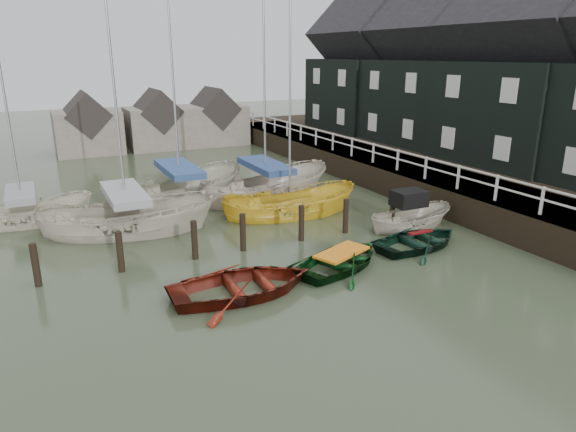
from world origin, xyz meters
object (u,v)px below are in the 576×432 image
sailboat_d (266,197)px  sailboat_e (25,222)px  rowboat_dkgreen (419,247)px  sailboat_a (128,230)px  rowboat_green (341,267)px  sailboat_c (290,214)px  motorboat (410,225)px  rowboat_red (243,294)px  sailboat_b (181,202)px

sailboat_d → sailboat_e: bearing=77.1°
rowboat_dkgreen → sailboat_d: size_ratio=0.31×
rowboat_dkgreen → sailboat_a: (-9.43, 6.55, 0.06)m
rowboat_green → sailboat_c: (1.08, 6.06, 0.01)m
motorboat → sailboat_e: bearing=62.7°
rowboat_green → rowboat_dkgreen: 3.63m
sailboat_a → sailboat_e: bearing=66.7°
rowboat_red → sailboat_b: (0.95, 10.54, 0.06)m
sailboat_a → sailboat_c: 6.94m
sailboat_d → motorboat: bearing=-161.2°
sailboat_a → rowboat_green: bearing=-123.9°
sailboat_b → rowboat_dkgreen: bearing=-169.1°
sailboat_b → sailboat_a: bearing=114.3°
rowboat_dkgreen → motorboat: 2.16m
rowboat_red → sailboat_d: sailboat_d is taller
motorboat → sailboat_d: sailboat_d is taller
rowboat_green → sailboat_c: size_ratio=0.34×
sailboat_a → motorboat: bearing=-98.2°
rowboat_dkgreen → sailboat_e: size_ratio=0.42×
rowboat_dkgreen → sailboat_a: size_ratio=0.33×
sailboat_c → sailboat_e: size_ratio=1.25×
rowboat_green → motorboat: 5.18m
sailboat_b → sailboat_e: (-6.77, -0.17, 0.00)m
rowboat_red → rowboat_green: rowboat_red is taller
rowboat_red → motorboat: 8.83m
rowboat_red → sailboat_c: 8.10m
rowboat_green → sailboat_e: size_ratio=0.42×
sailboat_b → sailboat_e: bearing=69.1°
sailboat_b → sailboat_c: bearing=-158.5°
rowboat_green → sailboat_b: (-2.78, 10.08, 0.06)m
sailboat_a → sailboat_d: sailboat_d is taller
sailboat_e → sailboat_a: bearing=-121.4°
rowboat_red → sailboat_b: sailboat_b is taller
rowboat_red → sailboat_d: 10.69m
sailboat_c → rowboat_dkgreen: bearing=-148.1°
rowboat_green → sailboat_b: 10.46m
rowboat_red → motorboat: motorboat is taller
rowboat_dkgreen → motorboat: (1.07, 1.87, 0.11)m
rowboat_green → sailboat_a: (-5.81, 6.87, 0.06)m
sailboat_a → rowboat_red: bearing=-148.3°
sailboat_c → sailboat_d: (0.14, 2.96, 0.05)m
motorboat → sailboat_b: bearing=44.6°
motorboat → sailboat_b: 10.86m
motorboat → sailboat_e: (-14.23, 7.72, -0.05)m
rowboat_red → sailboat_c: size_ratio=0.39×
rowboat_green → rowboat_dkgreen: bearing=-106.8°
rowboat_red → sailboat_b: bearing=-3.4°
rowboat_red → rowboat_green: 3.76m
rowboat_green → motorboat: size_ratio=0.98×
rowboat_dkgreen → sailboat_e: 16.28m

